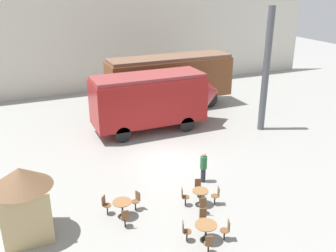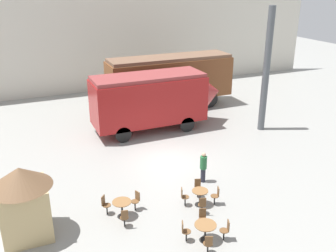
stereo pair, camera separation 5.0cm
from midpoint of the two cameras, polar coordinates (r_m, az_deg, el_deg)
ground_plane at (r=21.09m, az=-0.08°, el=-5.16°), size 80.00×80.00×0.00m
backdrop_wall at (r=33.88m, az=-10.66°, el=12.73°), size 44.00×0.15×9.00m
passenger_coach_wooden at (r=28.83m, az=0.37°, el=7.41°), size 9.57×2.59×4.06m
streamlined_locomotive at (r=24.69m, az=-1.42°, el=4.35°), size 8.96×2.76×3.78m
cafe_table_near at (r=16.95m, az=4.98°, el=-10.34°), size 0.72×0.72×0.74m
cafe_table_mid at (r=14.91m, az=5.82°, el=-15.20°), size 0.85×0.85×0.74m
cafe_table_far at (r=16.24m, az=-6.95°, el=-11.88°), size 0.81×0.81×0.75m
cafe_chair_0 at (r=16.36m, az=5.34°, el=-11.80°), size 0.37×0.39×0.87m
cafe_chair_1 at (r=17.08m, az=7.45°, el=-10.32°), size 0.39×0.37×0.87m
cafe_chair_2 at (r=17.59m, az=4.64°, el=-9.19°), size 0.37×0.39×0.87m
cafe_chair_3 at (r=16.88m, az=2.47°, el=-10.55°), size 0.39×0.37×0.87m
cafe_chair_4 at (r=15.08m, az=8.93°, el=-15.24°), size 0.39×0.38×0.87m
cafe_chair_5 at (r=15.60m, az=5.40°, el=-13.66°), size 0.38×0.39×0.87m
cafe_chair_6 at (r=14.87m, az=2.64°, el=-15.55°), size 0.39×0.38×0.87m
cafe_chair_7 at (r=14.33m, az=6.26°, el=-17.33°), size 0.38×0.39×0.87m
cafe_chair_8 at (r=15.63m, az=-6.56°, el=-13.61°), size 0.36×0.37×0.87m
cafe_chair_9 at (r=16.67m, az=-4.79°, el=-11.08°), size 0.39×0.38×0.87m
cafe_chair_10 at (r=16.56m, az=-9.48°, el=-11.58°), size 0.41×0.40×0.87m
visitor_person at (r=18.62m, az=5.48°, el=-6.10°), size 0.34×0.34×1.61m
ticket_kiosk at (r=15.50m, az=-21.12°, el=-10.30°), size 2.34×2.34×3.00m
support_pillar at (r=24.91m, az=14.80°, el=8.13°), size 0.44×0.44×8.00m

